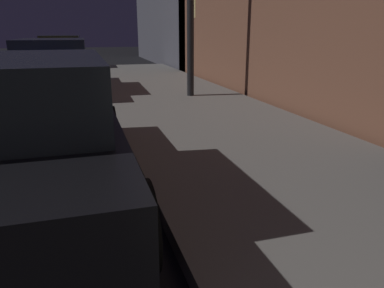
% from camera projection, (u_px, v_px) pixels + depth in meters
% --- Properties ---
extents(car_black, '(1.99, 4.35, 1.43)m').
position_uv_depth(car_black, '(20.00, 136.00, 3.40)').
color(car_black, black).
rests_on(car_black, ground).
extents(car_blue, '(2.18, 4.54, 1.43)m').
position_uv_depth(car_blue, '(54.00, 68.00, 9.47)').
color(car_blue, navy).
rests_on(car_blue, ground).
extents(car_yellow_cab, '(2.10, 4.17, 1.43)m').
position_uv_depth(car_yellow_cab, '(62.00, 53.00, 15.58)').
color(car_yellow_cab, gold).
rests_on(car_yellow_cab, ground).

